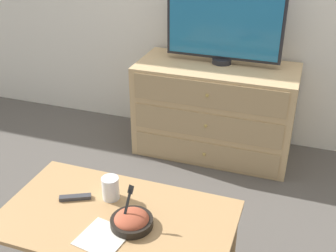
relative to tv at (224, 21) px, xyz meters
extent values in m
plane|color=#56514C|center=(-0.03, 0.22, -0.96)|extent=(12.00, 12.00, 0.00)
cube|color=tan|center=(-0.02, -0.06, -0.62)|extent=(1.10, 0.51, 0.67)
cube|color=tan|center=(-0.02, -0.32, -0.85)|extent=(1.02, 0.01, 0.18)
sphere|color=tan|center=(-0.02, -0.32, -0.85)|extent=(0.02, 0.02, 0.02)
cube|color=tan|center=(-0.02, -0.32, -0.62)|extent=(1.02, 0.01, 0.18)
sphere|color=tan|center=(-0.02, -0.32, -0.62)|extent=(0.02, 0.02, 0.02)
cube|color=tan|center=(-0.02, -0.32, -0.40)|extent=(1.02, 0.01, 0.18)
sphere|color=tan|center=(-0.02, -0.32, -0.40)|extent=(0.02, 0.02, 0.02)
cylinder|color=#232328|center=(0.00, 0.00, -0.27)|extent=(0.13, 0.13, 0.04)
cube|color=#232328|center=(0.00, 0.00, 0.01)|extent=(0.79, 0.04, 0.53)
cube|color=#1E6B9E|center=(0.00, -0.02, 0.01)|extent=(0.75, 0.01, 0.49)
cube|color=tan|center=(-0.12, -1.47, -0.52)|extent=(1.02, 0.58, 0.02)
cylinder|color=#9C7549|center=(-0.60, -1.22, -0.74)|extent=(0.04, 0.04, 0.43)
cylinder|color=#9C7549|center=(0.35, -1.22, -0.74)|extent=(0.04, 0.04, 0.43)
cylinder|color=black|center=(-0.03, -1.50, -0.49)|extent=(0.18, 0.18, 0.03)
ellipsoid|color=#AD4C33|center=(-0.03, -1.50, -0.48)|extent=(0.15, 0.15, 0.06)
cube|color=black|center=(-0.06, -1.50, -0.42)|extent=(0.03, 0.07, 0.14)
cube|color=black|center=(-0.05, -1.46, -0.35)|extent=(0.03, 0.02, 0.03)
cylinder|color=beige|center=(-0.20, -1.36, -0.48)|extent=(0.07, 0.07, 0.07)
cylinder|color=white|center=(-0.20, -1.36, -0.45)|extent=(0.08, 0.08, 0.11)
cube|color=silver|center=(-0.12, -1.61, -0.51)|extent=(0.21, 0.21, 0.00)
cube|color=#38383D|center=(-0.35, -1.42, -0.50)|extent=(0.14, 0.09, 0.02)
camera|label=1|loc=(0.56, -2.75, 0.70)|focal=45.00mm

